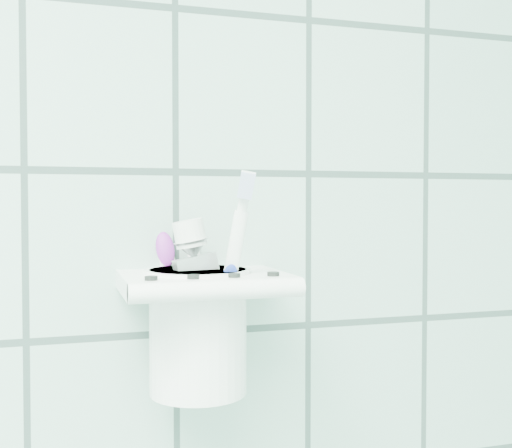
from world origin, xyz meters
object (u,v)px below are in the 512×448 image
holder_bracket (204,284)px  toothbrush_blue (188,269)px  toothpaste_tube (218,287)px  cup (198,326)px  toothbrush_pink (188,248)px  toothbrush_orange (211,274)px

holder_bracket → toothbrush_blue: toothbrush_blue is taller
holder_bracket → toothbrush_blue: 0.02m
toothpaste_tube → cup: bearing=158.9°
toothbrush_blue → cup: bearing=6.2°
toothbrush_blue → toothpaste_tube: size_ratio=1.30×
cup → toothpaste_tube: 0.04m
toothbrush_pink → toothbrush_orange: bearing=-23.6°
cup → toothpaste_tube: bearing=-11.2°
cup → toothbrush_orange: bearing=-11.6°
holder_bracket → toothbrush_pink: size_ratio=0.61×
holder_bracket → toothbrush_orange: (0.01, 0.00, 0.01)m
toothbrush_orange → toothpaste_tube: 0.01m
toothbrush_pink → toothpaste_tube: toothbrush_pink is taller
toothbrush_orange → toothpaste_tube: bearing=5.6°
toothpaste_tube → holder_bracket: bearing=175.6°
cup → toothpaste_tube: size_ratio=0.72×
toothbrush_pink → toothbrush_orange: size_ratio=1.23×
cup → toothbrush_pink: toothbrush_pink is taller
holder_bracket → toothbrush_blue: size_ratio=0.72×
holder_bracket → toothbrush_orange: bearing=17.1°
cup → toothbrush_blue: size_ratio=0.55×
toothbrush_orange → toothbrush_pink: bearing=164.5°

